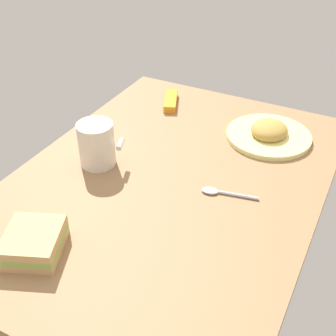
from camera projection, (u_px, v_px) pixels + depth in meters
tabletop at (168, 183)px, 97.79cm from camera, size 90.00×64.00×2.00cm
plate_of_food at (269, 134)px, 110.49cm from camera, size 20.95×20.95×4.37cm
coffee_mug_black at (97, 144)px, 99.25cm from camera, size 8.12×10.44×10.19cm
sandwich_main at (34, 242)px, 78.39cm from camera, size 13.59×13.01×4.40cm
spoon at (221, 192)px, 92.93cm from camera, size 3.77×11.93×0.80cm
snack_bar at (171, 101)px, 125.62cm from camera, size 11.75×7.44×2.00cm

